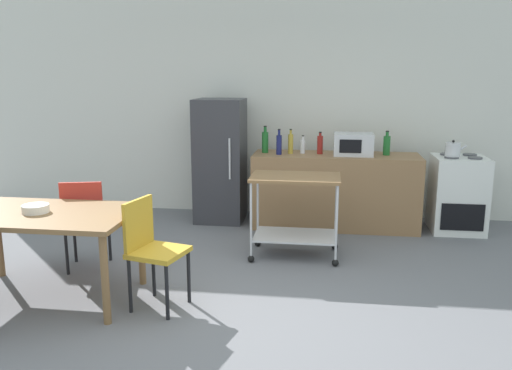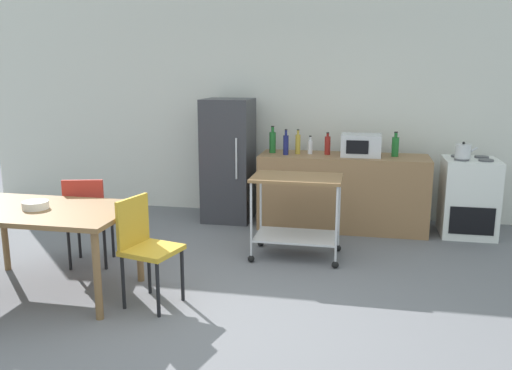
% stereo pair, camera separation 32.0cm
% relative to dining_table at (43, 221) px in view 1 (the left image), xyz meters
% --- Properties ---
extents(ground_plane, '(12.00, 12.00, 0.00)m').
position_rel_dining_table_xyz_m(ground_plane, '(1.52, -0.14, -0.67)').
color(ground_plane, slate).
extents(back_wall, '(8.40, 0.12, 2.90)m').
position_rel_dining_table_xyz_m(back_wall, '(1.52, 3.06, 0.78)').
color(back_wall, silver).
rests_on(back_wall, ground_plane).
extents(kitchen_counter, '(2.00, 0.64, 0.90)m').
position_rel_dining_table_xyz_m(kitchen_counter, '(2.42, 2.46, -0.22)').
color(kitchen_counter, olive).
rests_on(kitchen_counter, ground_plane).
extents(dining_table, '(1.50, 0.90, 0.75)m').
position_rel_dining_table_xyz_m(dining_table, '(0.00, 0.00, 0.00)').
color(dining_table, brown).
rests_on(dining_table, ground_plane).
extents(chair_red, '(0.49, 0.49, 0.89)m').
position_rel_dining_table_xyz_m(chair_red, '(0.05, 0.65, -0.15)').
color(chair_red, '#B72D23').
rests_on(chair_red, ground_plane).
extents(chair_mustard, '(0.49, 0.49, 0.89)m').
position_rel_dining_table_xyz_m(chair_mustard, '(0.94, -0.04, -0.15)').
color(chair_mustard, gold).
rests_on(chair_mustard, ground_plane).
extents(stove_oven, '(0.60, 0.61, 0.92)m').
position_rel_dining_table_xyz_m(stove_oven, '(3.87, 2.47, -0.22)').
color(stove_oven, white).
rests_on(stove_oven, ground_plane).
extents(refrigerator, '(0.60, 0.63, 1.55)m').
position_rel_dining_table_xyz_m(refrigerator, '(0.97, 2.56, 0.10)').
color(refrigerator, '#333338').
rests_on(refrigerator, ground_plane).
extents(kitchen_cart, '(0.91, 0.57, 0.85)m').
position_rel_dining_table_xyz_m(kitchen_cart, '(2.00, 1.31, -0.10)').
color(kitchen_cart, brown).
rests_on(kitchen_cart, ground_plane).
extents(bottle_vinegar, '(0.08, 0.08, 0.33)m').
position_rel_dining_table_xyz_m(bottle_vinegar, '(1.55, 2.49, 0.37)').
color(bottle_vinegar, '#1E6628').
rests_on(bottle_vinegar, kitchen_counter).
extents(bottle_sparkling_water, '(0.07, 0.07, 0.31)m').
position_rel_dining_table_xyz_m(bottle_sparkling_water, '(1.73, 2.36, 0.36)').
color(bottle_sparkling_water, navy).
rests_on(bottle_sparkling_water, kitchen_counter).
extents(bottle_hot_sauce, '(0.06, 0.06, 0.30)m').
position_rel_dining_table_xyz_m(bottle_hot_sauce, '(1.86, 2.46, 0.35)').
color(bottle_hot_sauce, gold).
rests_on(bottle_hot_sauce, kitchen_counter).
extents(bottle_wine, '(0.06, 0.06, 0.22)m').
position_rel_dining_table_xyz_m(bottle_wine, '(2.01, 2.49, 0.32)').
color(bottle_wine, silver).
rests_on(bottle_wine, kitchen_counter).
extents(bottle_soy_sauce, '(0.07, 0.07, 0.27)m').
position_rel_dining_table_xyz_m(bottle_soy_sauce, '(2.22, 2.48, 0.34)').
color(bottle_soy_sauce, maroon).
rests_on(bottle_soy_sauce, kitchen_counter).
extents(microwave, '(0.46, 0.35, 0.26)m').
position_rel_dining_table_xyz_m(microwave, '(2.62, 2.43, 0.36)').
color(microwave, silver).
rests_on(microwave, kitchen_counter).
extents(bottle_soda, '(0.08, 0.08, 0.29)m').
position_rel_dining_table_xyz_m(bottle_soda, '(3.01, 2.50, 0.35)').
color(bottle_soda, '#1E6628').
rests_on(bottle_soda, kitchen_counter).
extents(fruit_bowl, '(0.22, 0.22, 0.07)m').
position_rel_dining_table_xyz_m(fruit_bowl, '(-0.04, -0.02, 0.11)').
color(fruit_bowl, white).
rests_on(fruit_bowl, dining_table).
extents(kettle, '(0.24, 0.17, 0.19)m').
position_rel_dining_table_xyz_m(kettle, '(3.75, 2.38, 0.33)').
color(kettle, silver).
rests_on(kettle, stove_oven).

